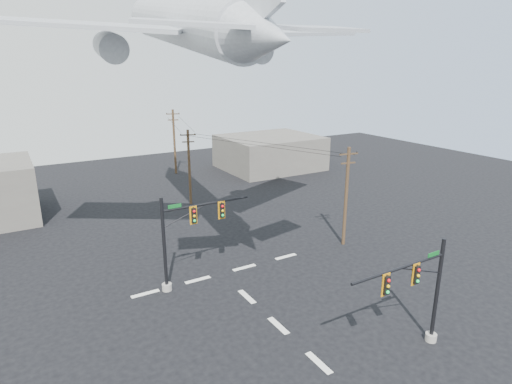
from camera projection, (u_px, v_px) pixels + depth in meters
ground at (319, 363)px, 23.22m from camera, size 120.00×120.00×0.00m
lane_markings at (267, 315)px, 27.62m from camera, size 14.00×21.20×0.01m
signal_mast_near at (421, 294)px, 23.34m from camera, size 6.96×0.71×6.46m
signal_mast_far at (184, 238)px, 30.29m from camera, size 6.96×0.77×6.98m
utility_pole_a at (346, 195)px, 37.27m from camera, size 1.77×0.43×8.87m
utility_pole_b at (189, 166)px, 48.44m from camera, size 1.69×0.69×8.63m
utility_pole_c at (174, 141)px, 62.27m from camera, size 1.83×0.84×9.40m
power_lines at (218, 133)px, 47.33m from camera, size 9.02×32.61×0.27m
airliner at (185, 24)px, 31.03m from camera, size 29.92×31.56×8.26m
building_right at (270, 152)px, 66.22m from camera, size 14.00×12.00×5.00m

